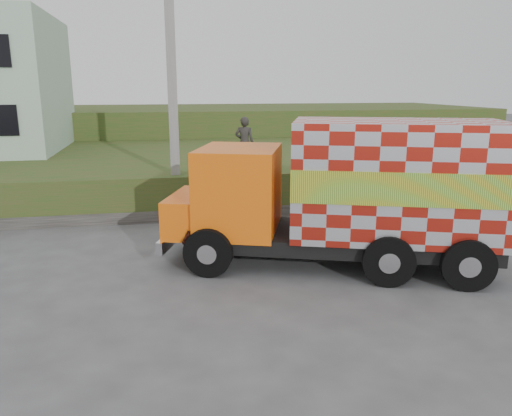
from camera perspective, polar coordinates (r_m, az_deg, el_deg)
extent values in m
plane|color=#474749|center=(13.09, -3.82, -5.94)|extent=(120.00, 120.00, 0.00)
cube|color=#29521B|center=(22.59, -7.04, 4.37)|extent=(40.00, 12.00, 1.50)
cube|color=#29521B|center=(34.39, -8.51, 8.81)|extent=(40.00, 12.00, 3.00)
cube|color=#595651|center=(16.98, -12.33, -0.90)|extent=(16.00, 0.50, 0.40)
cube|color=gray|center=(16.85, -9.51, 12.21)|extent=(0.30, 0.30, 8.00)
cube|color=black|center=(12.73, 9.55, -3.41)|extent=(7.61, 4.58, 0.37)
cube|color=#F2600C|center=(12.62, -1.92, 2.12)|extent=(2.61, 2.94, 2.13)
cube|color=#F2600C|center=(13.02, -7.21, -0.49)|extent=(1.74, 2.46, 0.96)
cube|color=silver|center=(12.47, 15.73, 3.21)|extent=(5.47, 4.02, 2.77)
cube|color=yellow|center=(11.20, 16.55, 2.00)|extent=(4.64, 1.64, 0.75)
cube|color=yellow|center=(13.74, 15.05, 4.20)|extent=(4.64, 1.64, 0.75)
cube|color=silver|center=(13.34, -9.34, -3.07)|extent=(0.95, 2.37, 0.32)
cylinder|color=black|center=(11.90, -5.43, -5.04)|extent=(1.23, 0.74, 1.17)
cylinder|color=black|center=(14.19, -3.13, -1.88)|extent=(1.23, 0.74, 1.17)
cylinder|color=black|center=(11.68, 14.91, -5.83)|extent=(1.23, 0.74, 1.17)
cylinder|color=black|center=(14.00, 13.80, -2.49)|extent=(1.23, 0.74, 1.17)
cylinder|color=black|center=(12.01, 23.04, -5.95)|extent=(1.23, 0.74, 1.17)
cylinder|color=black|center=(14.28, 20.62, -2.67)|extent=(1.23, 0.74, 1.17)
imported|color=black|center=(12.63, -7.35, -4.16)|extent=(0.66, 1.33, 1.10)
imported|color=#302E2A|center=(18.04, -1.33, 7.47)|extent=(0.78, 0.63, 1.85)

